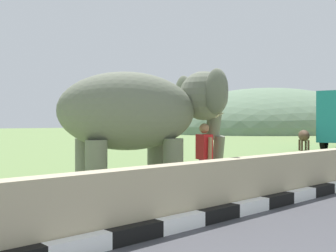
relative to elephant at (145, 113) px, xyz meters
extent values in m
cube|color=white|center=(-3.12, -2.50, -1.76)|extent=(0.90, 0.20, 0.24)
cube|color=black|center=(-2.22, -2.50, -1.76)|extent=(0.90, 0.20, 0.24)
cube|color=white|center=(-1.32, -2.50, -1.76)|extent=(0.90, 0.20, 0.24)
cube|color=black|center=(-0.42, -2.50, -1.76)|extent=(0.90, 0.20, 0.24)
cube|color=white|center=(0.48, -2.50, -1.76)|extent=(0.90, 0.20, 0.24)
cube|color=black|center=(1.38, -2.50, -1.76)|extent=(0.90, 0.20, 0.24)
cube|color=white|center=(2.28, -2.50, -1.76)|extent=(0.90, 0.20, 0.24)
cube|color=black|center=(3.18, -2.50, -1.76)|extent=(0.90, 0.20, 0.24)
cube|color=tan|center=(-0.32, -2.20, -1.38)|extent=(28.00, 0.36, 1.00)
cylinder|color=#676C5A|center=(0.60, 0.28, -1.21)|extent=(0.44, 0.44, 1.33)
cylinder|color=#676C5A|center=(0.33, -0.57, -1.21)|extent=(0.44, 0.44, 1.33)
cylinder|color=#676C5A|center=(-1.03, 0.79, -1.21)|extent=(0.44, 0.44, 1.33)
cylinder|color=#676C5A|center=(-1.29, -0.07, -1.21)|extent=(0.44, 0.44, 1.33)
ellipsoid|color=#676C5A|center=(-0.35, 0.11, 0.05)|extent=(3.44, 2.45, 1.70)
sphere|color=#676C5A|center=(1.44, -0.45, 0.43)|extent=(1.16, 1.16, 1.16)
ellipsoid|color=#D84C8C|center=(1.71, -0.54, 0.58)|extent=(0.53, 0.72, 0.44)
ellipsoid|color=#676C5A|center=(1.53, 0.34, 0.48)|extent=(0.50, 0.93, 1.00)
ellipsoid|color=#676C5A|center=(1.06, -1.15, 0.48)|extent=(0.50, 0.93, 1.00)
cylinder|color=#676C5A|center=(1.71, -0.54, -0.12)|extent=(0.49, 0.62, 1.00)
cylinder|color=#676C5A|center=(1.82, -0.57, -0.92)|extent=(0.36, 0.45, 0.83)
cone|color=beige|center=(1.74, -0.25, -0.02)|extent=(0.30, 0.58, 0.22)
cone|color=beige|center=(1.57, -0.79, -0.02)|extent=(0.30, 0.58, 0.22)
cylinder|color=navy|center=(1.32, -0.50, -1.47)|extent=(0.15, 0.15, 0.82)
cylinder|color=navy|center=(1.26, -0.69, -1.47)|extent=(0.15, 0.15, 0.82)
cube|color=red|center=(1.29, -0.60, -0.77)|extent=(0.35, 0.45, 0.58)
cylinder|color=#9E7251|center=(1.37, -0.35, -0.80)|extent=(0.12, 0.15, 0.52)
cylinder|color=#9E7251|center=(1.22, -0.84, -0.80)|extent=(0.12, 0.15, 0.53)
sphere|color=#9E7251|center=(1.29, -0.60, -0.34)|extent=(0.23, 0.23, 0.23)
cylinder|color=black|center=(18.11, 4.94, -1.38)|extent=(1.04, 0.52, 1.00)
cylinder|color=#473323|center=(16.56, 5.69, -1.55)|extent=(0.12, 0.12, 0.65)
cylinder|color=#473323|center=(16.79, 5.41, -1.55)|extent=(0.12, 0.12, 0.65)
cylinder|color=#473323|center=(15.86, 5.13, -1.55)|extent=(0.12, 0.12, 0.65)
cylinder|color=#473323|center=(16.08, 4.85, -1.55)|extent=(0.12, 0.12, 0.65)
ellipsoid|color=#473323|center=(16.32, 5.27, -0.98)|extent=(1.55, 1.40, 0.66)
ellipsoid|color=#473323|center=(17.05, 5.85, -0.88)|extent=(0.47, 0.45, 0.32)
ellipsoid|color=slate|center=(52.68, 31.56, -1.88)|extent=(40.85, 32.68, 14.46)
camera|label=1|loc=(-5.76, -7.04, -0.20)|focal=44.00mm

